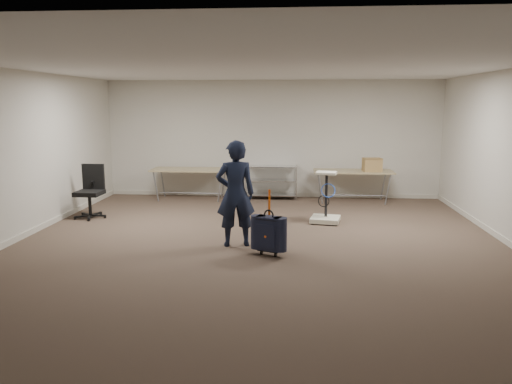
{
  "coord_description": "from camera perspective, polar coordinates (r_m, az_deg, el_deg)",
  "views": [
    {
      "loc": [
        0.57,
        -7.54,
        2.25
      ],
      "look_at": [
        -0.05,
        0.3,
        0.85
      ],
      "focal_mm": 35.0,
      "sensor_mm": 36.0,
      "label": 1
    }
  ],
  "objects": [
    {
      "name": "ground",
      "position": [
        7.89,
        0.19,
        -6.48
      ],
      "size": [
        9.0,
        9.0,
        0.0
      ],
      "primitive_type": "plane",
      "color": "#3F2F26",
      "rests_on": "ground"
    },
    {
      "name": "room_shell",
      "position": [
        9.2,
        0.85,
        -3.73
      ],
      "size": [
        8.0,
        9.0,
        9.0
      ],
      "color": "beige",
      "rests_on": "ground"
    },
    {
      "name": "folding_table_left",
      "position": [
        11.86,
        -7.54,
        2.39
      ],
      "size": [
        1.8,
        0.75,
        0.73
      ],
      "color": "#8D7D56",
      "rests_on": "ground"
    },
    {
      "name": "folding_table_right",
      "position": [
        11.67,
        11.04,
        2.17
      ],
      "size": [
        1.8,
        0.75,
        0.73
      ],
      "color": "#8D7D56",
      "rests_on": "ground"
    },
    {
      "name": "wire_shelf",
      "position": [
        11.89,
        1.73,
        1.34
      ],
      "size": [
        1.22,
        0.47,
        0.8
      ],
      "color": "silver",
      "rests_on": "ground"
    },
    {
      "name": "person",
      "position": [
        7.87,
        -2.36,
        -0.19
      ],
      "size": [
        0.69,
        0.53,
        1.69
      ],
      "primitive_type": "imported",
      "rotation": [
        0.0,
        0.0,
        3.36
      ],
      "color": "black",
      "rests_on": "ground"
    },
    {
      "name": "suitcase",
      "position": [
        7.45,
        1.46,
        -4.76
      ],
      "size": [
        0.42,
        0.33,
        1.0
      ],
      "color": "#161F31",
      "rests_on": "ground"
    },
    {
      "name": "office_chair",
      "position": [
        10.47,
        -18.37,
        -1.05
      ],
      "size": [
        0.64,
        0.64,
        1.05
      ],
      "color": "black",
      "rests_on": "ground"
    },
    {
      "name": "equipment_cart",
      "position": [
        9.61,
        7.96,
        -1.97
      ],
      "size": [
        0.62,
        0.62,
        0.98
      ],
      "color": "beige",
      "rests_on": "ground"
    },
    {
      "name": "cardboard_box",
      "position": [
        11.61,
        13.13,
        3.06
      ],
      "size": [
        0.43,
        0.35,
        0.3
      ],
      "primitive_type": "cube",
      "rotation": [
        0.0,
        0.0,
        0.12
      ],
      "color": "#9E7949",
      "rests_on": "folding_table_right"
    }
  ]
}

